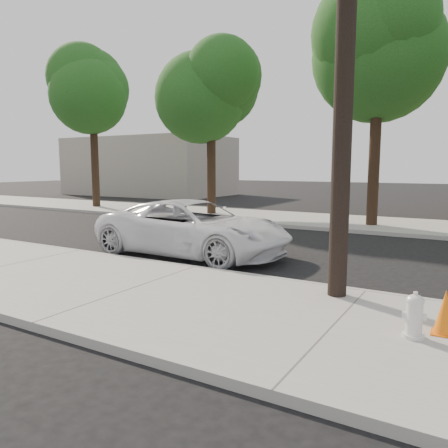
{
  "coord_description": "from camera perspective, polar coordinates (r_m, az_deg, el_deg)",
  "views": [
    {
      "loc": [
        5.79,
        -10.54,
        2.53
      ],
      "look_at": [
        -0.05,
        -0.64,
        1.0
      ],
      "focal_mm": 35.0,
      "sensor_mm": 36.0,
      "label": 1
    }
  ],
  "objects": [
    {
      "name": "ground",
      "position": [
        12.29,
        1.71,
        -4.31
      ],
      "size": [
        120.0,
        120.0,
        0.0
      ],
      "primitive_type": "plane",
      "color": "black",
      "rests_on": "ground"
    },
    {
      "name": "near_sidewalk",
      "position": [
        8.86,
        -11.97,
        -8.67
      ],
      "size": [
        90.0,
        4.4,
        0.15
      ],
      "primitive_type": "cube",
      "color": "gray",
      "rests_on": "ground"
    },
    {
      "name": "police_cruiser",
      "position": [
        12.42,
        -4.06,
        -0.5
      ],
      "size": [
        5.71,
        2.7,
        1.58
      ],
      "primitive_type": "imported",
      "rotation": [
        0.0,
        0.0,
        1.56
      ],
      "color": "white",
      "rests_on": "ground"
    },
    {
      "name": "tree_b",
      "position": [
        22.22,
        -1.48,
        16.95
      ],
      "size": [
        4.34,
        4.2,
        8.45
      ],
      "color": "black",
      "rests_on": "far_sidewalk"
    },
    {
      "name": "tree_c",
      "position": [
        19.04,
        20.17,
        20.43
      ],
      "size": [
        4.96,
        4.8,
        9.55
      ],
      "color": "black",
      "rests_on": "far_sidewalk"
    },
    {
      "name": "utility_pole",
      "position": [
        8.43,
        15.6,
        22.23
      ],
      "size": [
        1.4,
        0.34,
        9.0
      ],
      "color": "black",
      "rests_on": "near_sidewalk"
    },
    {
      "name": "fire_hydrant",
      "position": [
        6.74,
        23.59,
        -11.06
      ],
      "size": [
        0.33,
        0.3,
        0.62
      ],
      "rotation": [
        0.0,
        0.0,
        0.1
      ],
      "color": "silver",
      "rests_on": "near_sidewalk"
    },
    {
      "name": "building_far",
      "position": [
        39.97,
        -9.75,
        7.41
      ],
      "size": [
        14.0,
        8.0,
        5.0
      ],
      "primitive_type": "cube",
      "color": "gray",
      "rests_on": "ground"
    },
    {
      "name": "traffic_cone",
      "position": [
        7.05,
        26.9,
        -10.29
      ],
      "size": [
        0.34,
        0.34,
        0.65
      ],
      "rotation": [
        0.0,
        0.0,
        0.02
      ],
      "color": "orange",
      "rests_on": "near_sidewalk"
    },
    {
      "name": "curb_near",
      "position": [
        10.52,
        -3.83,
        -5.92
      ],
      "size": [
        90.0,
        0.12,
        0.16
      ],
      "primitive_type": "cube",
      "color": "#9E9B93",
      "rests_on": "ground"
    },
    {
      "name": "tree_a",
      "position": [
        27.16,
        -16.76,
        15.73
      ],
      "size": [
        4.65,
        4.5,
        9.0
      ],
      "color": "black",
      "rests_on": "far_sidewalk"
    },
    {
      "name": "far_sidewalk",
      "position": [
        20.05,
        13.5,
        0.33
      ],
      "size": [
        90.0,
        5.0,
        0.15
      ],
      "primitive_type": "cube",
      "color": "gray",
      "rests_on": "ground"
    }
  ]
}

